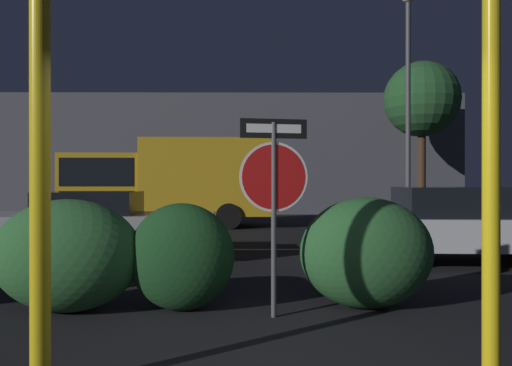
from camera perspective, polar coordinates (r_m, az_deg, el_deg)
road_center_stripe at (r=11.38m, az=0.17°, el=-7.59°), size 32.49×0.12×0.01m
stop_sign at (r=5.66m, az=2.04°, el=0.53°), size 0.79×0.16×2.25m
yellow_pole_left at (r=3.95m, az=-23.45°, el=0.50°), size 0.15×0.15×3.13m
yellow_pole_right at (r=3.92m, az=25.28°, el=1.19°), size 0.12×0.12×3.22m
hedge_bush_1 at (r=6.36m, az=-20.75°, el=-7.73°), size 1.75×1.16×1.33m
hedge_bush_2 at (r=6.08m, az=-8.50°, el=-8.34°), size 1.26×0.80×1.28m
hedge_bush_3 at (r=6.26m, az=12.51°, el=-7.79°), size 1.62×0.98×1.35m
passing_car_1 at (r=10.46m, az=-17.80°, el=-4.53°), size 4.77×1.98×1.34m
passing_car_2 at (r=10.25m, az=21.96°, el=-4.47°), size 4.91×2.19×1.43m
delivery_truck at (r=17.39m, az=-10.11°, el=0.40°), size 7.02×2.53×2.98m
street_lamp at (r=17.57m, az=16.99°, el=11.73°), size 0.46×0.46×7.91m
tree_0 at (r=21.87m, az=18.42°, el=8.97°), size 3.09×3.09×6.48m
building_backdrop at (r=25.30m, az=-5.95°, el=3.13°), size 24.80×3.74×5.70m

